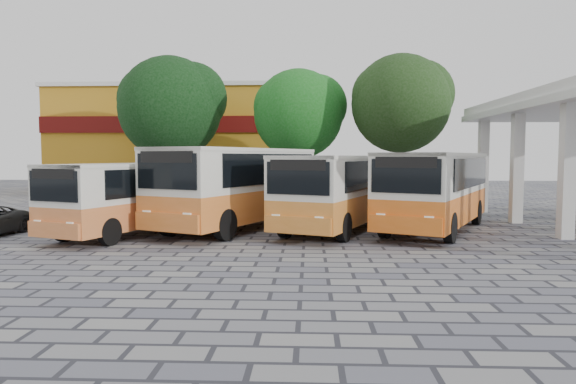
{
  "coord_description": "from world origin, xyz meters",
  "views": [
    {
      "loc": [
        -1.06,
        -16.31,
        2.88
      ],
      "look_at": [
        -1.9,
        3.42,
        1.5
      ],
      "focal_mm": 32.0,
      "sensor_mm": 36.0,
      "label": 1
    }
  ],
  "objects_px": {
    "bus_far_left": "(133,193)",
    "bus_centre_right": "(339,187)",
    "bus_centre_left": "(239,182)",
    "bus_far_right": "(436,186)"
  },
  "relations": [
    {
      "from": "bus_far_left",
      "to": "bus_centre_right",
      "type": "distance_m",
      "value": 7.76
    },
    {
      "from": "bus_far_left",
      "to": "bus_centre_left",
      "type": "height_order",
      "value": "bus_centre_left"
    },
    {
      "from": "bus_centre_left",
      "to": "bus_far_right",
      "type": "relative_size",
      "value": 1.06
    },
    {
      "from": "bus_far_left",
      "to": "bus_far_right",
      "type": "distance_m",
      "value": 11.47
    },
    {
      "from": "bus_centre_left",
      "to": "bus_far_right",
      "type": "distance_m",
      "value": 7.67
    },
    {
      "from": "bus_far_left",
      "to": "bus_centre_right",
      "type": "bearing_deg",
      "value": 30.46
    },
    {
      "from": "bus_far_right",
      "to": "bus_centre_right",
      "type": "bearing_deg",
      "value": -153.36
    },
    {
      "from": "bus_far_left",
      "to": "bus_centre_left",
      "type": "distance_m",
      "value": 4.08
    },
    {
      "from": "bus_far_left",
      "to": "bus_far_right",
      "type": "xyz_separation_m",
      "value": [
        11.39,
        1.31,
        0.22
      ]
    },
    {
      "from": "bus_centre_right",
      "to": "bus_far_right",
      "type": "xyz_separation_m",
      "value": [
        3.74,
        0.01,
        0.06
      ]
    }
  ]
}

